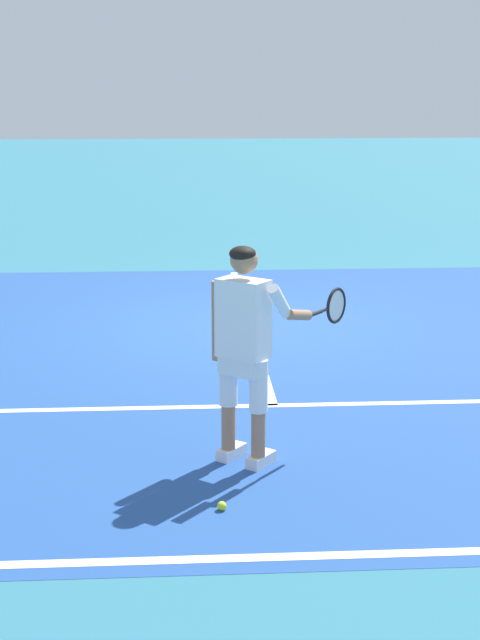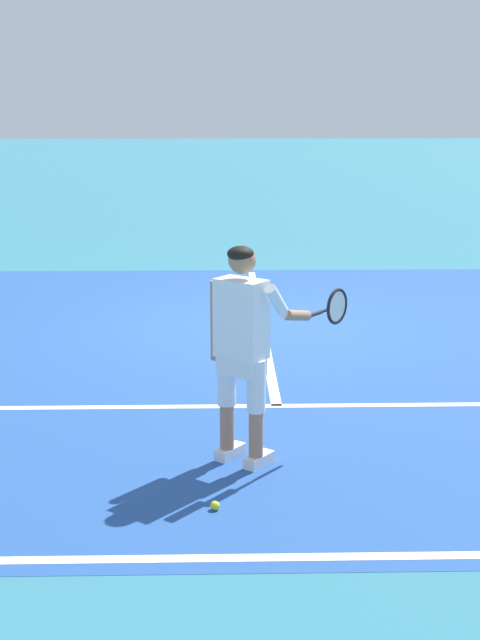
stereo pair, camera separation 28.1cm
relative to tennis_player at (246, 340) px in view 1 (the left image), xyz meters
name	(u,v)px [view 1 (the left image)]	position (x,y,z in m)	size (l,w,h in m)	color
ground_plane	(249,325)	(0.34, 4.37, -0.99)	(80.00, 80.00, 0.00)	teal
court_inner_surface	(258,354)	(0.34, 3.08, -0.99)	(10.98, 9.71, 0.00)	#234C93
line_baseline	(316,556)	(0.34, -1.58, -0.99)	(10.98, 0.10, 0.01)	white
line_service	(273,405)	(0.34, 1.34, -0.99)	(8.23, 0.10, 0.01)	white
line_centre_service	(248,322)	(0.34, 4.54, -0.99)	(0.10, 6.40, 0.01)	white
tennis_player	(246,340)	(0.00, 0.00, 0.00)	(1.12, 0.82, 1.71)	white
tennis_ball_near_feet	(222,506)	(-0.23, -0.87, -0.96)	(0.07, 0.07, 0.07)	#CCE02D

